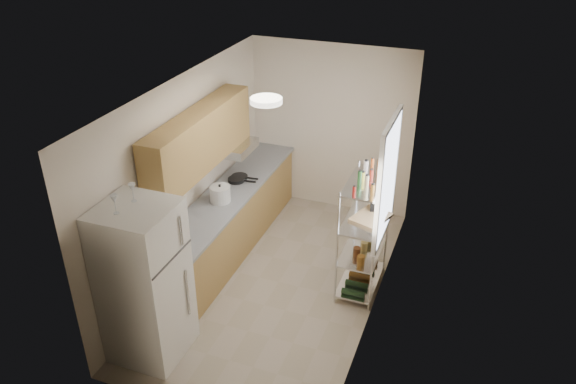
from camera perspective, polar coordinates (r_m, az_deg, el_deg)
name	(u,v)px	position (r m, az deg, el deg)	size (l,w,h in m)	color
room	(278,195)	(6.67, -1.04, -0.26)	(2.52, 4.42, 2.62)	#AD9F8C
counter_run	(228,223)	(7.77, -6.13, -3.12)	(0.63, 3.51, 0.90)	#9E7943
upper_cabinets	(200,140)	(6.94, -8.95, 5.28)	(0.33, 2.20, 0.72)	#9E7943
range_hood	(234,147)	(7.73, -5.54, 4.60)	(0.50, 0.60, 0.12)	#B7BABC
window	(388,180)	(6.56, 10.08, 1.23)	(0.06, 1.00, 1.46)	white
bakers_rack	(365,212)	(6.76, 7.86, -1.98)	(0.45, 0.90, 1.73)	silver
ceiling_dome	(266,100)	(5.89, -2.23, 9.28)	(0.34, 0.34, 0.06)	white
refrigerator	(145,283)	(6.08, -14.37, -8.93)	(0.74, 0.74, 1.80)	white
wine_glass_a	(133,193)	(5.66, -15.50, -0.05)	(0.07, 0.07, 0.19)	silver
wine_glass_b	(115,204)	(5.50, -17.18, -1.20)	(0.07, 0.07, 0.20)	silver
rice_cooker	(220,194)	(7.34, -6.91, -0.20)	(0.27, 0.27, 0.22)	silver
frying_pan_large	(240,177)	(7.94, -4.95, 1.54)	(0.23, 0.23, 0.04)	black
frying_pan_small	(236,180)	(7.86, -5.29, 1.25)	(0.23, 0.23, 0.05)	black
cutting_board	(371,217)	(6.82, 8.44, -2.55)	(0.36, 0.46, 0.03)	tan
espresso_machine	(378,200)	(6.94, 9.13, -0.77)	(0.16, 0.25, 0.29)	black
storage_bag	(372,233)	(7.25, 8.49, -4.11)	(0.10, 0.14, 0.16)	#A53314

